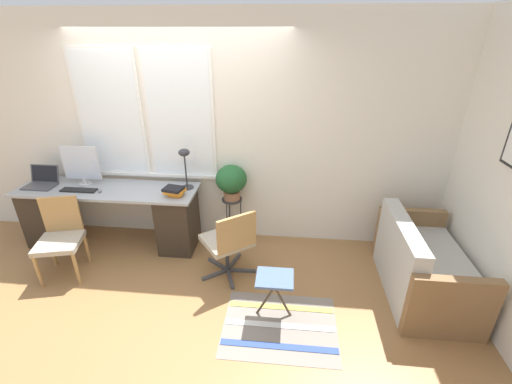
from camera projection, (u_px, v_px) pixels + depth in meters
ground_plane at (179, 260)px, 4.05m from camera, size 14.00×14.00×0.00m
wall_back_with_window at (183, 133)px, 4.07m from camera, size 9.00×0.12×2.70m
wall_right_with_picture at (490, 163)px, 3.19m from camera, size 0.08×9.00×2.70m
desk at (112, 214)px, 4.23m from camera, size 2.16×0.59×0.76m
laptop at (42, 182)px, 4.13m from camera, size 0.36×0.28×0.23m
monitor at (81, 165)px, 4.08m from camera, size 0.45×0.15×0.48m
keyboard at (79, 190)px, 4.01m from camera, size 0.42×0.11×0.02m
mouse at (100, 191)px, 3.97m from camera, size 0.04×0.06×0.03m
desk_lamp at (185, 159)px, 3.94m from camera, size 0.15×0.15×0.49m
book_stack at (174, 191)px, 3.88m from camera, size 0.25×0.21×0.10m
desk_chair_wooden at (60, 236)px, 3.70m from camera, size 0.52×0.53×0.85m
office_chair_swivel at (229, 241)px, 3.63m from camera, size 0.65×0.66×0.83m
couch_loveseat at (422, 268)px, 3.46m from camera, size 0.73×1.28×0.80m
plant_stand at (232, 204)px, 4.25m from camera, size 0.25×0.25×0.58m
potted_plant at (231, 180)px, 4.12m from camera, size 0.38×0.38×0.44m
floor_rug_striped at (280, 326)px, 3.15m from camera, size 1.04×0.81×0.01m
folding_stool at (275, 282)px, 3.12m from camera, size 0.34×0.29×0.45m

